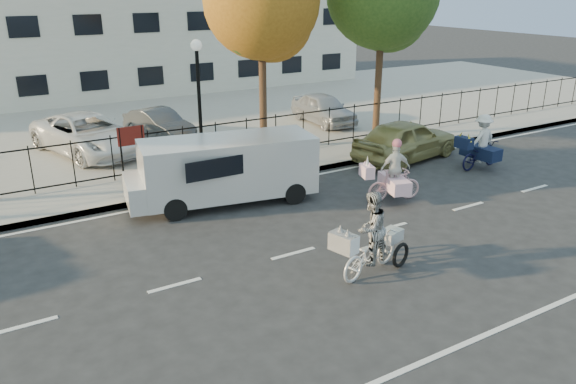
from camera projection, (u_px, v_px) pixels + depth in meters
ground at (293, 254)px, 13.56m from camera, size 120.00×120.00×0.00m
road_markings at (293, 253)px, 13.56m from camera, size 60.00×9.52×0.01m
curb at (210, 189)px, 17.61m from camera, size 60.00×0.10×0.15m
sidewalk at (197, 180)px, 18.45m from camera, size 60.00×2.20×0.15m
parking_lot at (123, 125)px, 25.63m from camera, size 60.00×15.60×0.15m
iron_fence at (184, 148)px, 19.05m from camera, size 58.00×0.06×1.50m
building at (71, 41)px, 32.67m from camera, size 34.00×10.00×6.00m
lamppost at (198, 83)px, 18.20m from camera, size 0.36×0.36×4.33m
street_sign at (132, 143)px, 17.66m from camera, size 0.85×0.06×1.80m
zebra_trike at (370, 242)px, 12.43m from camera, size 2.26×1.30×1.93m
unicorn_bike at (394, 178)px, 16.66m from camera, size 1.94×1.40×1.91m
bull_bike at (481, 147)px, 19.61m from camera, size 2.07×1.42×1.92m
white_van at (225, 168)px, 16.38m from camera, size 5.74×2.69×1.94m
gold_sedan at (406, 140)px, 20.54m from camera, size 4.75×2.59×1.53m
lot_car_b at (88, 134)px, 20.84m from camera, size 3.78×5.70×1.45m
lot_car_c at (159, 124)px, 22.83m from camera, size 2.13×3.87×1.21m
lot_car_d at (323, 108)px, 25.45m from camera, size 1.76×3.99×1.34m
tree_mid at (264, 6)px, 20.06m from camera, size 4.18×4.18×7.67m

